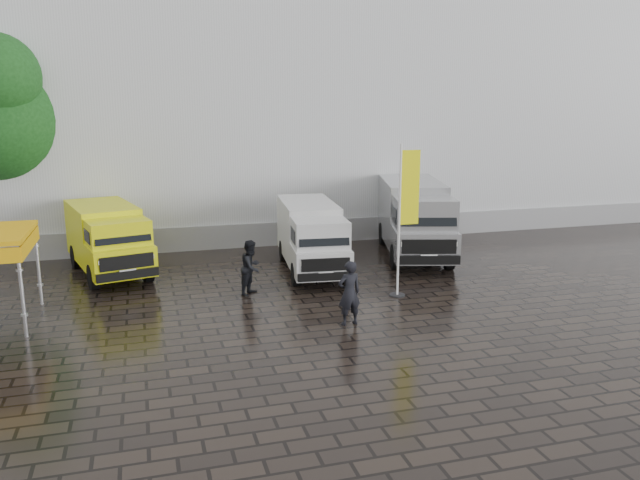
% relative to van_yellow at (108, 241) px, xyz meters
% --- Properties ---
extents(ground, '(120.00, 120.00, 0.00)m').
position_rel_van_yellow_xyz_m(ground, '(8.12, -5.14, -1.20)').
color(ground, black).
rests_on(ground, ground).
extents(exhibition_hall, '(44.00, 16.00, 12.00)m').
position_rel_van_yellow_xyz_m(exhibition_hall, '(10.12, 10.86, 4.80)').
color(exhibition_hall, silver).
rests_on(exhibition_hall, ground).
extents(hall_plinth, '(44.00, 0.15, 1.00)m').
position_rel_van_yellow_xyz_m(hall_plinth, '(10.12, 2.81, -0.70)').
color(hall_plinth, gray).
rests_on(hall_plinth, ground).
extents(van_yellow, '(3.23, 5.52, 2.39)m').
position_rel_van_yellow_xyz_m(van_yellow, '(0.00, 0.00, 0.00)').
color(van_yellow, '#DDE10B').
rests_on(van_yellow, ground).
extents(van_white, '(2.41, 5.70, 2.40)m').
position_rel_van_yellow_xyz_m(van_white, '(6.98, -1.54, 0.00)').
color(van_white, silver).
rests_on(van_white, ground).
extents(van_silver, '(3.91, 6.98, 2.87)m').
position_rel_van_yellow_xyz_m(van_silver, '(11.48, -0.44, 0.24)').
color(van_silver, '#A4A6A9').
rests_on(van_silver, ground).
extents(flagpole, '(0.88, 0.50, 4.75)m').
position_rel_van_yellow_xyz_m(flagpole, '(8.97, -5.18, 1.44)').
color(flagpole, black).
rests_on(flagpole, ground).
extents(wheelie_bin, '(0.67, 0.67, 1.03)m').
position_rel_van_yellow_xyz_m(wheelie_bin, '(14.42, 2.29, -0.68)').
color(wheelie_bin, black).
rests_on(wheelie_bin, ground).
extents(person_front, '(0.71, 0.51, 1.80)m').
position_rel_van_yellow_xyz_m(person_front, '(6.50, -7.22, -0.30)').
color(person_front, black).
rests_on(person_front, ground).
extents(person_tent, '(1.05, 1.08, 1.75)m').
position_rel_van_yellow_xyz_m(person_tent, '(4.42, -3.73, -0.32)').
color(person_tent, black).
rests_on(person_tent, ground).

